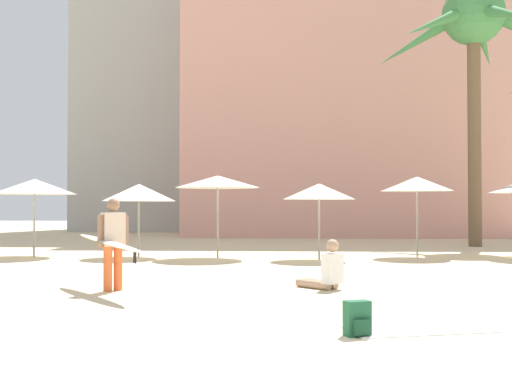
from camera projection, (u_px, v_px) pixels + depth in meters
ground at (259, 367)px, 6.05m from camera, size 120.00×120.00×0.00m
hotel_pink at (343, 97)px, 35.50m from camera, size 16.80×9.86×15.47m
hotel_tower_gray at (202, 52)px, 42.32m from camera, size 14.94×9.59×23.80m
palm_tree_left at (474, 31)px, 24.52m from camera, size 7.51×7.69×10.25m
cafe_umbrella_0 at (417, 184)px, 19.28m from camera, size 2.21×2.21×2.46m
cafe_umbrella_2 at (35, 187)px, 19.52m from camera, size 2.54×2.54×2.40m
cafe_umbrella_3 at (218, 182)px, 18.97m from camera, size 2.56×2.56×2.48m
cafe_umbrella_4 at (139, 193)px, 19.25m from camera, size 2.24×2.24×2.24m
cafe_umbrella_5 at (319, 191)px, 18.36m from camera, size 2.11×2.11×2.22m
beach_towel at (414, 327)px, 8.03m from camera, size 2.02×1.47×0.01m
backpack at (358, 319)px, 7.52m from camera, size 0.35×0.32×0.42m
person_far_right at (326, 271)px, 11.77m from camera, size 0.90×0.88×0.94m
person_near_right at (111, 241)px, 11.45m from camera, size 2.07×2.66×1.70m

